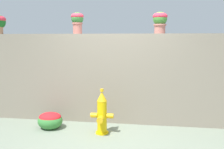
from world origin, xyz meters
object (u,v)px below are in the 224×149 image
(potted_plant_1, at_px, (77,20))
(potted_plant_2, at_px, (160,20))
(fire_hydrant, at_px, (102,114))
(flower_bush_left, at_px, (50,120))

(potted_plant_1, xyz_separation_m, potted_plant_2, (1.69, -0.05, -0.02))
(potted_plant_2, relative_size, fire_hydrant, 0.50)
(potted_plant_1, xyz_separation_m, fire_hydrant, (0.66, -0.78, -1.75))
(potted_plant_1, height_order, potted_plant_2, potted_plant_1)
(flower_bush_left, bearing_deg, potted_plant_2, 16.32)
(potted_plant_1, height_order, fire_hydrant, potted_plant_1)
(potted_plant_1, distance_m, fire_hydrant, 2.02)
(potted_plant_1, distance_m, flower_bush_left, 2.09)
(fire_hydrant, bearing_deg, potted_plant_1, 130.32)
(fire_hydrant, height_order, flower_bush_left, fire_hydrant)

